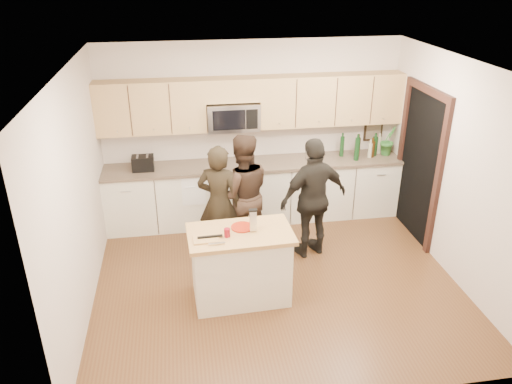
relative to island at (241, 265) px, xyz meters
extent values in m
plane|color=brown|center=(0.49, 0.30, -0.45)|extent=(4.50, 4.50, 0.00)
cube|color=beige|center=(0.49, 2.30, 0.90)|extent=(4.50, 0.02, 2.70)
cube|color=beige|center=(0.49, -1.70, 0.90)|extent=(4.50, 0.02, 2.70)
cube|color=beige|center=(-1.76, 0.30, 0.90)|extent=(0.02, 4.00, 2.70)
cube|color=beige|center=(2.74, 0.30, 0.90)|extent=(0.02, 4.00, 2.70)
cube|color=white|center=(0.49, 0.30, 2.25)|extent=(4.50, 4.00, 0.02)
cube|color=silver|center=(0.49, 1.99, 0.00)|extent=(4.50, 0.62, 0.90)
cube|color=#75654E|center=(0.49, 1.98, 0.47)|extent=(4.50, 0.66, 0.04)
cube|color=tan|center=(-0.99, 2.13, 1.37)|extent=(1.55, 0.33, 0.75)
cube|color=tan|center=(1.65, 2.13, 1.37)|extent=(2.17, 0.33, 0.75)
cube|color=tan|center=(0.18, 2.13, 1.58)|extent=(0.78, 0.33, 0.33)
cube|color=silver|center=(0.18, 2.10, 1.20)|extent=(0.76, 0.40, 0.40)
cube|color=black|center=(0.10, 1.89, 1.20)|extent=(0.47, 0.01, 0.29)
cube|color=black|center=(0.43, 1.89, 1.20)|extent=(0.17, 0.01, 0.29)
cube|color=black|center=(2.72, 1.20, 0.60)|extent=(0.02, 1.05, 2.10)
cube|color=black|center=(2.71, 0.62, 0.60)|extent=(0.06, 0.10, 2.10)
cube|color=black|center=(2.71, 1.77, 0.60)|extent=(0.06, 0.10, 2.10)
cube|color=black|center=(2.71, 1.20, 1.70)|extent=(0.06, 1.25, 0.10)
cube|color=black|center=(2.44, 2.28, 0.83)|extent=(0.30, 0.03, 0.38)
cube|color=tan|center=(2.44, 2.26, 0.83)|extent=(0.24, 0.00, 0.32)
cube|color=white|center=(-0.46, 1.67, 0.25)|extent=(0.34, 0.01, 0.48)
cube|color=white|center=(-0.46, 1.97, 0.48)|extent=(0.34, 0.60, 0.01)
cube|color=silver|center=(0.00, 0.00, -0.03)|extent=(1.13, 0.69, 0.85)
cube|color=tan|center=(0.00, 0.00, 0.42)|extent=(1.23, 0.74, 0.05)
cylinder|color=maroon|center=(0.04, 0.10, 0.45)|extent=(0.26, 0.26, 0.02)
cube|color=silver|center=(0.15, -0.01, 0.59)|extent=(0.08, 0.05, 0.25)
cube|color=black|center=(0.15, -0.01, 0.72)|extent=(0.09, 0.06, 0.02)
cylinder|color=maroon|center=(-0.16, -0.08, 0.50)|extent=(0.07, 0.07, 0.10)
cube|color=tan|center=(-0.40, -0.11, 0.45)|extent=(0.29, 0.21, 0.02)
cube|color=black|center=(-0.35, -0.09, 0.47)|extent=(0.28, 0.04, 0.02)
cube|color=silver|center=(-0.28, -0.24, 0.47)|extent=(0.18, 0.03, 0.01)
cube|color=black|center=(-1.16, 1.97, 0.59)|extent=(0.31, 0.22, 0.21)
cube|color=silver|center=(-1.23, 1.97, 0.70)|extent=(0.03, 0.16, 0.00)
cube|color=silver|center=(-1.09, 1.97, 0.70)|extent=(0.03, 0.16, 0.00)
cylinder|color=black|center=(1.86, 2.05, 0.67)|extent=(0.06, 0.06, 0.37)
cylinder|color=#321D09|center=(2.11, 2.03, 0.66)|extent=(0.07, 0.07, 0.35)
cylinder|color=#B9B791|center=(2.27, 1.93, 0.63)|extent=(0.06, 0.06, 0.29)
cylinder|color=black|center=(2.37, 2.01, 0.66)|extent=(0.08, 0.08, 0.36)
cylinder|color=#321D09|center=(2.31, 1.95, 0.64)|extent=(0.08, 0.08, 0.31)
cylinder|color=#B9B791|center=(2.48, 2.09, 0.65)|extent=(0.07, 0.07, 0.32)
cylinder|color=black|center=(2.03, 1.85, 0.69)|extent=(0.08, 0.08, 0.41)
imported|color=#347A30|center=(2.59, 2.02, 0.72)|extent=(0.32, 0.31, 0.46)
imported|color=black|center=(-0.15, 0.97, 0.35)|extent=(0.69, 0.57, 1.61)
imported|color=black|center=(0.17, 1.12, 0.39)|extent=(0.85, 0.68, 1.69)
imported|color=black|center=(1.10, 0.85, 0.38)|extent=(1.06, 0.68, 1.68)
camera|label=1|loc=(-0.60, -4.92, 3.27)|focal=35.00mm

